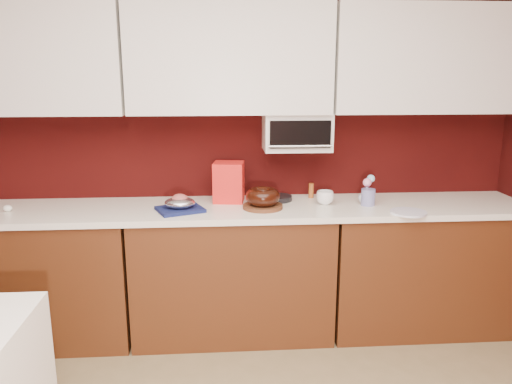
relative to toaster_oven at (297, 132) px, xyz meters
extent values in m
cube|color=#330806|center=(-0.45, 0.15, -0.12)|extent=(4.00, 0.02, 2.50)
cube|color=#512610|center=(-1.78, -0.17, -0.95)|extent=(1.31, 0.58, 0.86)
cube|color=#512610|center=(-0.45, -0.17, -0.95)|extent=(1.31, 0.58, 0.86)
cube|color=#512610|center=(0.88, -0.17, -0.95)|extent=(1.31, 0.58, 0.86)
cube|color=white|center=(-0.45, -0.17, -0.49)|extent=(4.00, 0.62, 0.04)
cube|color=white|center=(-1.78, -0.02, 0.48)|extent=(1.31, 0.33, 0.70)
cube|color=white|center=(-0.45, -0.02, 0.48)|extent=(1.31, 0.33, 0.70)
cube|color=white|center=(0.88, -0.02, 0.48)|extent=(1.31, 0.33, 0.70)
cube|color=white|center=(0.00, 0.00, 0.00)|extent=(0.45, 0.30, 0.25)
cube|color=black|center=(0.00, -0.16, 0.00)|extent=(0.40, 0.02, 0.18)
cylinder|color=silver|center=(0.00, -0.18, -0.07)|extent=(0.42, 0.02, 0.02)
cylinder|color=brown|center=(-0.25, -0.23, -0.46)|extent=(0.32, 0.32, 0.02)
torus|color=black|center=(-0.25, -0.23, -0.40)|extent=(0.24, 0.24, 0.09)
cube|color=#151D50|center=(-0.78, -0.25, -0.46)|extent=(0.34, 0.32, 0.02)
ellipsoid|color=silver|center=(-0.78, -0.25, -0.42)|extent=(0.22, 0.19, 0.07)
ellipsoid|color=#B45852|center=(-0.78, -0.25, -0.40)|extent=(0.12, 0.10, 0.07)
cube|color=red|center=(-0.47, -0.02, -0.34)|extent=(0.22, 0.21, 0.27)
cylinder|color=black|center=(-0.12, -0.02, -0.46)|extent=(0.23, 0.23, 0.03)
imported|color=white|center=(0.18, -0.15, -0.42)|extent=(0.14, 0.14, 0.11)
cylinder|color=navy|center=(0.46, -0.19, -0.42)|extent=(0.12, 0.12, 0.11)
imported|color=silver|center=(0.46, -0.16, -0.41)|extent=(0.09, 0.09, 0.13)
sphere|color=pink|center=(0.46, -0.16, -0.33)|extent=(0.06, 0.06, 0.06)
sphere|color=#95CFEE|center=(0.49, -0.14, -0.30)|extent=(0.05, 0.05, 0.05)
cylinder|color=white|center=(0.66, -0.41, -0.47)|extent=(0.29, 0.29, 0.01)
cylinder|color=#9C4C1C|center=(0.12, 0.04, -0.42)|extent=(0.05, 0.05, 0.11)
ellipsoid|color=white|center=(-1.88, -0.19, -0.45)|extent=(0.07, 0.06, 0.04)
camera|label=1|loc=(-0.52, -3.37, 0.38)|focal=35.00mm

